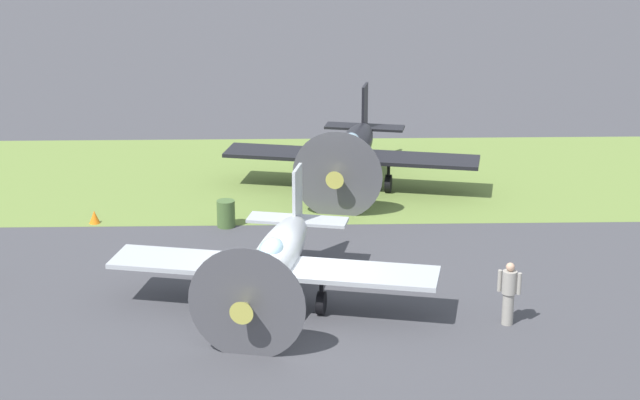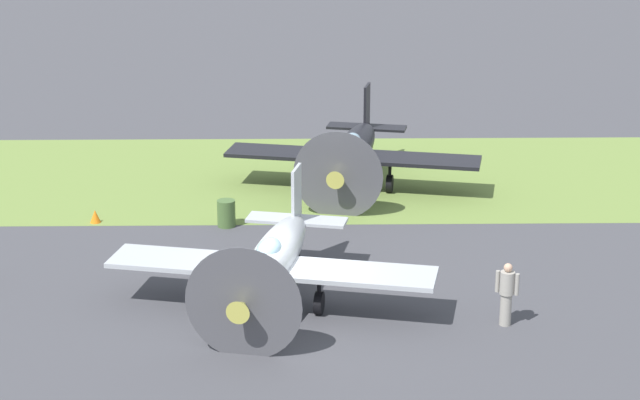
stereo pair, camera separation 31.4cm
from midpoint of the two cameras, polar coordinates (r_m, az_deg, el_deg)
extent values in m
plane|color=#424247|center=(29.06, -1.74, -5.95)|extent=(160.00, 160.00, 0.00)
cube|color=olive|center=(40.71, -1.69, 1.27)|extent=(120.00, 11.00, 0.01)
ellipsoid|color=#B2B7BC|center=(29.05, -2.68, -3.09)|extent=(2.45, 6.40, 1.15)
cube|color=#B2B7BC|center=(28.77, -2.84, -3.61)|extent=(9.02, 3.41, 0.13)
cube|color=#B2B7BC|center=(31.41, -1.51, 0.20)|extent=(0.31, 1.02, 1.76)
cube|color=#B2B7BC|center=(31.65, -1.49, -1.07)|extent=(3.07, 1.44, 0.09)
cone|color=#B7B24C|center=(26.03, -4.39, -5.76)|extent=(0.72, 0.76, 0.59)
cylinder|color=#4C4C51|center=(26.20, -4.28, -5.60)|extent=(2.91, 0.66, 2.96)
ellipsoid|color=#8CB2C6|center=(28.40, -2.95, -2.74)|extent=(0.91, 1.40, 0.65)
cylinder|color=black|center=(28.77, -0.24, -5.51)|extent=(0.33, 0.66, 0.63)
cylinder|color=black|center=(28.59, -0.25, -4.70)|extent=(0.11, 0.11, 0.89)
cylinder|color=black|center=(29.35, -5.42, -5.10)|extent=(0.33, 0.66, 0.63)
cylinder|color=black|center=(29.18, -5.45, -4.30)|extent=(0.11, 0.11, 0.89)
cylinder|color=black|center=(32.18, -1.44, -3.18)|extent=(0.17, 0.31, 0.30)
ellipsoid|color=black|center=(39.17, 1.53, 2.71)|extent=(2.55, 6.66, 1.20)
cube|color=black|center=(38.84, 1.43, 2.35)|extent=(9.39, 3.55, 0.13)
cube|color=black|center=(41.81, 2.19, 4.94)|extent=(0.32, 1.06, 1.83)
cube|color=black|center=(42.00, 2.18, 3.91)|extent=(3.20, 1.50, 0.10)
cone|color=#B7B24C|center=(35.84, 0.63, 1.22)|extent=(0.75, 0.79, 0.62)
cylinder|color=#4C4C51|center=(36.02, 0.68, 1.31)|extent=(3.02, 0.69, 3.09)
ellipsoid|color=#8CB2C6|center=(38.51, 1.39, 3.08)|extent=(0.94, 1.46, 0.67)
cylinder|color=black|center=(38.83, 3.44, 0.89)|extent=(0.35, 0.69, 0.66)
cylinder|color=black|center=(38.69, 3.45, 1.54)|extent=(0.12, 0.12, 0.93)
cylinder|color=black|center=(39.25, -0.61, 1.12)|extent=(0.35, 0.69, 0.66)
cylinder|color=black|center=(39.12, -0.62, 1.77)|extent=(0.12, 0.12, 0.93)
cylinder|color=black|center=(42.45, 2.18, 2.19)|extent=(0.18, 0.33, 0.31)
cylinder|color=#9E998E|center=(28.52, 9.68, -5.74)|extent=(0.30, 0.30, 0.88)
cylinder|color=#9E998E|center=(28.23, 9.77, -4.34)|extent=(0.38, 0.38, 0.62)
sphere|color=tan|center=(28.07, 9.81, -3.54)|extent=(0.23, 0.23, 0.23)
cylinder|color=#9E998E|center=(28.18, 10.28, -4.42)|extent=(0.11, 0.11, 0.59)
cylinder|color=#9E998E|center=(28.29, 9.25, -4.27)|extent=(0.11, 0.11, 0.59)
cylinder|color=#476633|center=(35.34, -5.30, -0.73)|extent=(0.60, 0.60, 0.90)
cone|color=orange|center=(36.39, -12.19, -0.90)|extent=(0.36, 0.36, 0.44)
camera|label=1|loc=(0.16, -90.26, -0.09)|focal=59.95mm
camera|label=2|loc=(0.16, 89.74, 0.09)|focal=59.95mm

